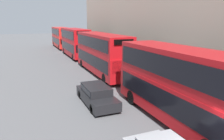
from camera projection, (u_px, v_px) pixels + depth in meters
The scene contains 5 objects.
bus_leading at pixel (180, 83), 12.13m from camera, with size 2.59×10.11×4.27m.
bus_second_in_queue at pixel (102, 52), 23.70m from camera, with size 2.59×11.27×4.36m.
bus_third_in_queue at pixel (75, 41), 35.04m from camera, with size 2.59×10.33×4.48m.
bus_trailing at pixel (61, 37), 46.55m from camera, with size 2.59×10.62×4.31m.
car_hatchback at pixel (97, 94), 15.28m from camera, with size 1.77×4.65×1.32m.
Camera 1 is at (-6.34, -4.59, 5.74)m, focal length 35.00 mm.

